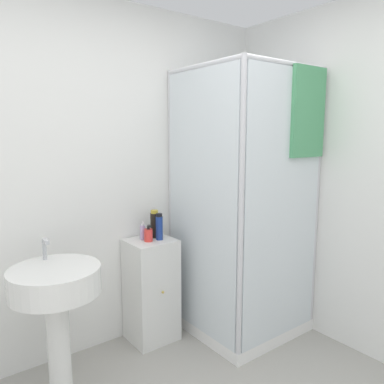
{
  "coord_description": "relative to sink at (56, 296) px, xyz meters",
  "views": [
    {
      "loc": [
        -0.82,
        -0.84,
        1.58
      ],
      "look_at": [
        0.69,
        1.17,
        1.18
      ],
      "focal_mm": 35.0,
      "sensor_mm": 36.0,
      "label": 1
    }
  ],
  "objects": [
    {
      "name": "shampoo_bottle_blue",
      "position": [
        0.85,
        0.24,
        0.23
      ],
      "size": [
        0.05,
        0.05,
        0.2
      ],
      "color": "navy",
      "rests_on": "vanity_cabinet"
    },
    {
      "name": "lotion_bottle_white",
      "position": [
        0.75,
        0.32,
        0.19
      ],
      "size": [
        0.04,
        0.04,
        0.14
      ],
      "color": "#B299C6",
      "rests_on": "vanity_cabinet"
    },
    {
      "name": "shower_enclosure",
      "position": [
        1.43,
        -0.07,
        -0.06
      ],
      "size": [
        0.84,
        0.87,
        2.06
      ],
      "color": "white",
      "rests_on": "ground_plane"
    },
    {
      "name": "shampoo_bottle_tall_black",
      "position": [
        0.85,
        0.31,
        0.23
      ],
      "size": [
        0.07,
        0.07,
        0.21
      ],
      "color": "black",
      "rests_on": "vanity_cabinet"
    },
    {
      "name": "soap_dispenser",
      "position": [
        0.76,
        0.25,
        0.18
      ],
      "size": [
        0.06,
        0.06,
        0.12
      ],
      "color": "red",
      "rests_on": "vanity_cabinet"
    },
    {
      "name": "wall_back",
      "position": [
        0.23,
        0.47,
        0.59
      ],
      "size": [
        6.4,
        0.06,
        2.5
      ],
      "primitive_type": "cube",
      "color": "white",
      "rests_on": "ground_plane"
    },
    {
      "name": "vanity_cabinet",
      "position": [
        0.79,
        0.27,
        -0.26
      ],
      "size": [
        0.34,
        0.33,
        0.79
      ],
      "color": "silver",
      "rests_on": "ground_plane"
    },
    {
      "name": "sink",
      "position": [
        0.0,
        0.0,
        0.0
      ],
      "size": [
        0.51,
        0.51,
        0.96
      ],
      "color": "white",
      "rests_on": "ground_plane"
    }
  ]
}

